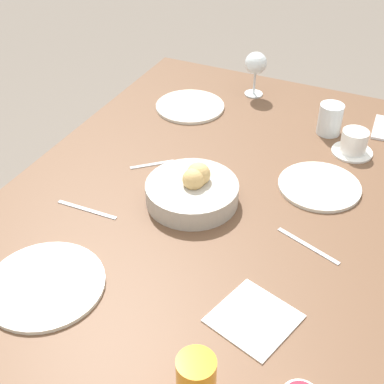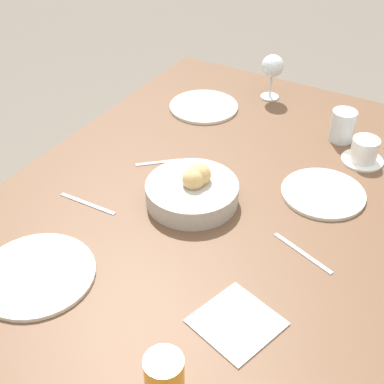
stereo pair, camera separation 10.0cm
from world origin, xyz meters
name	(u,v)px [view 1 (the left image)]	position (x,y,z in m)	size (l,w,h in m)	color
ground_plane	(206,368)	(0.00, 0.00, 0.00)	(10.00, 10.00, 0.00)	#6B6056
dining_table	(210,222)	(0.00, 0.00, 0.67)	(1.54, 1.07, 0.75)	brown
bread_basket	(193,191)	(0.03, -0.04, 0.79)	(0.24, 0.24, 0.11)	#B2ADA3
plate_near_left	(190,106)	(-0.43, -0.26, 0.76)	(0.23, 0.23, 0.01)	silver
plate_near_right	(45,285)	(0.44, -0.21, 0.76)	(0.26, 0.26, 0.01)	silver
plate_far_center	(319,186)	(-0.17, 0.25, 0.76)	(0.22, 0.22, 0.01)	silver
water_tumbler	(330,119)	(-0.47, 0.20, 0.80)	(0.07, 0.07, 0.10)	silver
wine_glass	(256,65)	(-0.61, -0.10, 0.87)	(0.08, 0.08, 0.16)	silver
coffee_cup	(354,143)	(-0.38, 0.29, 0.79)	(0.12, 0.12, 0.07)	white
fork_silver	(87,210)	(0.18, -0.27, 0.76)	(0.01, 0.17, 0.00)	#B7B7BC
knife_silver	(308,246)	(0.07, 0.28, 0.76)	(0.07, 0.17, 0.00)	#B7B7BC
spoon_coffee	(152,164)	(-0.07, -0.22, 0.76)	(0.09, 0.10, 0.00)	#B7B7BC
napkin	(254,318)	(0.33, 0.24, 0.76)	(0.19, 0.19, 0.00)	white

